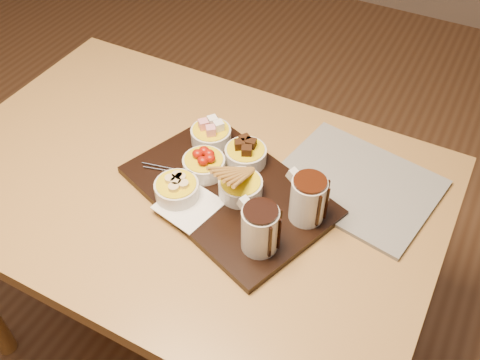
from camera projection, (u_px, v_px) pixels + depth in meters
The scene contains 13 objects.
ground at pixel (201, 334), 1.80m from camera, with size 5.00×5.00×0.00m, color #55331D.
dining_table at pixel (187, 206), 1.34m from camera, with size 1.20×0.80×0.75m.
serving_board at pixel (228, 191), 1.23m from camera, with size 0.46×0.30×0.02m, color black.
napkin at pixel (189, 205), 1.18m from camera, with size 0.12×0.12×0.00m, color white.
bowl_marshmallows at pixel (211, 136), 1.32m from camera, with size 0.10×0.10×0.04m, color beige.
bowl_cake at pixel (246, 155), 1.27m from camera, with size 0.10×0.10×0.04m, color beige.
bowl_strawberries at pixel (204, 165), 1.25m from camera, with size 0.10×0.10×0.04m, color beige.
bowl_biscotti at pixel (240, 188), 1.20m from camera, with size 0.10×0.10×0.04m, color beige.
bowl_bananas at pixel (177, 190), 1.19m from camera, with size 0.10×0.10×0.04m, color beige.
pitcher_dark_chocolate at pixel (260, 229), 1.07m from camera, with size 0.08×0.08×0.10m, color silver.
pitcher_milk_chocolate at pixel (308, 200), 1.12m from camera, with size 0.08×0.08×0.10m, color silver.
fondue_skewers at pixel (193, 173), 1.25m from camera, with size 0.26×0.03×0.01m, color silver, non-canonical shape.
newspaper at pixel (356, 184), 1.25m from camera, with size 0.35×0.28×0.01m, color beige.
Camera 1 is at (0.53, -0.72, 1.65)m, focal length 40.00 mm.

